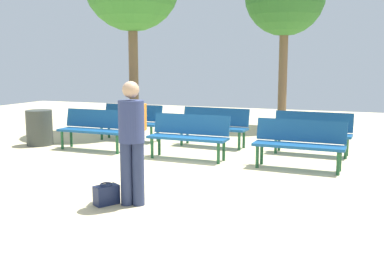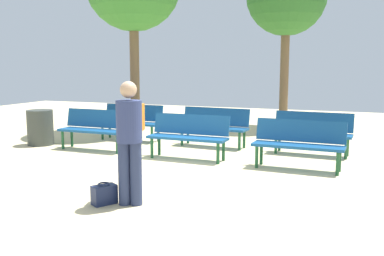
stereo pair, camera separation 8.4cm
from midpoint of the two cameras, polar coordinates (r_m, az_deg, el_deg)
name	(u,v)px [view 1 (the left image)]	position (r m, az deg, el deg)	size (l,w,h in m)	color
ground_plane	(150,176)	(7.57, -5.71, -6.14)	(24.00, 24.00, 0.00)	beige
bench_r0_c0	(95,127)	(9.96, -12.56, 0.13)	(1.61, 0.51, 0.87)	navy
bench_r0_c1	(189,134)	(8.80, -0.67, -0.73)	(1.61, 0.53, 0.87)	navy
bench_r0_c2	(299,141)	(8.17, 13.27, -1.64)	(1.62, 0.55, 0.87)	navy
bench_r1_c0	(131,120)	(11.09, -8.07, 1.04)	(1.62, 0.55, 0.87)	navy
bench_r1_c1	(214,124)	(10.16, 2.54, 0.46)	(1.63, 0.60, 0.87)	navy
bench_r1_c2	(312,130)	(9.58, 14.87, -0.27)	(1.62, 0.56, 0.87)	navy
visitor_with_backpack	(132,135)	(5.92, -8.07, -0.93)	(0.44, 0.59, 1.65)	navy
handbag	(106,195)	(6.14, -11.29, -8.35)	(0.32, 0.37, 0.29)	#192347
trash_bin	(39,128)	(10.92, -19.15, 0.04)	(0.60, 0.60, 0.81)	#383D38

